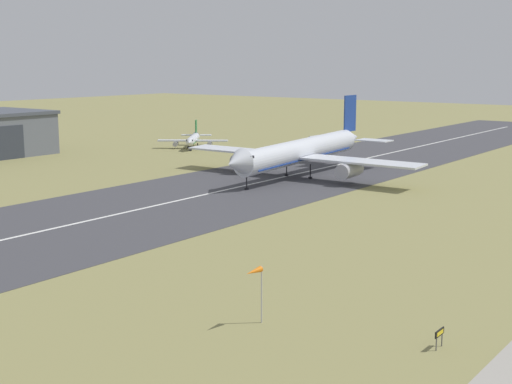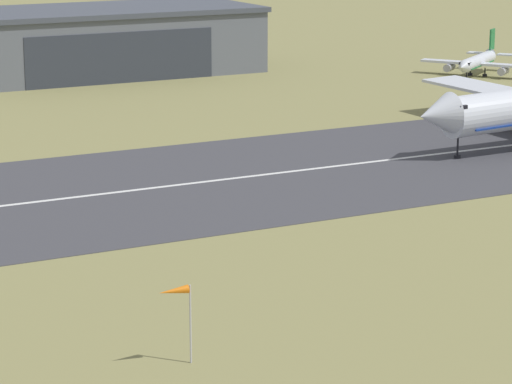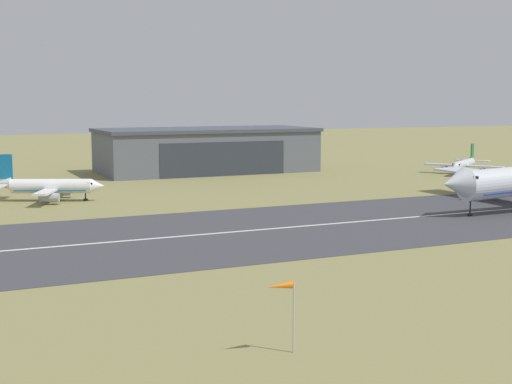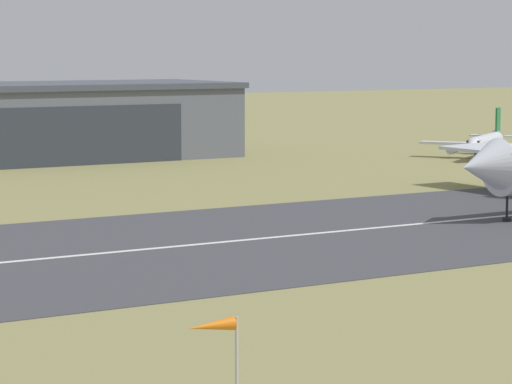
{
  "view_description": "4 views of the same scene",
  "coord_description": "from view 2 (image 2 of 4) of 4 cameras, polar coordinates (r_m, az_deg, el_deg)",
  "views": [
    {
      "loc": [
        -52.89,
        11.69,
        24.73
      ],
      "look_at": [
        20.06,
        65.97,
        8.17
      ],
      "focal_mm": 50.0,
      "sensor_mm": 36.0,
      "label": 1
    },
    {
      "loc": [
        -32.83,
        -21.36,
        31.56
      ],
      "look_at": [
        14.46,
        68.28,
        6.6
      ],
      "focal_mm": 85.0,
      "sensor_mm": 36.0,
      "label": 2
    },
    {
      "loc": [
        -24.78,
        3.19,
        19.4
      ],
      "look_at": [
        10.17,
        79.86,
        8.5
      ],
      "focal_mm": 50.0,
      "sensor_mm": 36.0,
      "label": 3
    },
    {
      "loc": [
        -25.23,
        6.72,
        16.89
      ],
      "look_at": [
        14.09,
        72.45,
        7.9
      ],
      "focal_mm": 85.0,
      "sensor_mm": 36.0,
      "label": 4
    }
  ],
  "objects": [
    {
      "name": "ground_plane",
      "position": [
        84.13,
        -2.73,
        -8.22
      ],
      "size": [
        747.69,
        747.69,
        0.0
      ],
      "primitive_type": "plane",
      "color": "olive"
    },
    {
      "name": "hangar_building",
      "position": [
        220.99,
        -7.58,
        7.06
      ],
      "size": [
        57.94,
        26.2,
        11.83
      ],
      "color": "slate",
      "rests_on": "ground_plane"
    },
    {
      "name": "airplane_parked_centre",
      "position": [
        220.63,
        10.41,
        6.06
      ],
      "size": [
        18.95,
        18.56,
        7.63
      ],
      "color": "silver",
      "rests_on": "ground_plane"
    },
    {
      "name": "windsock_pole",
      "position": [
        82.7,
        -3.8,
        -4.87
      ],
      "size": [
        2.37,
        0.66,
        5.71
      ],
      "color": "#B7B7BC",
      "rests_on": "ground_plane"
    }
  ]
}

